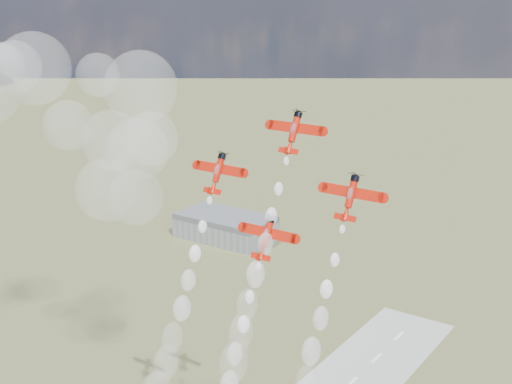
{
  "coord_description": "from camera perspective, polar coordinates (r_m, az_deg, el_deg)",
  "views": [
    {
      "loc": [
        93.49,
        -104.81,
        131.06
      ],
      "look_at": [
        13.4,
        12.69,
        88.9
      ],
      "focal_mm": 50.0,
      "sensor_mm": 36.0,
      "label": 1
    }
  ],
  "objects": [
    {
      "name": "plane_left",
      "position": [
        153.05,
        -3.08,
        1.58
      ],
      "size": [
        12.84,
        6.5,
        8.49
      ],
      "rotation": [
        1.1,
        0.0,
        0.0
      ],
      "color": "red",
      "rests_on": "ground"
    },
    {
      "name": "plane_lead",
      "position": [
        146.07,
        3.04,
        4.86
      ],
      "size": [
        12.84,
        6.5,
        8.49
      ],
      "rotation": [
        1.1,
        0.0,
        0.0
      ],
      "color": "red",
      "rests_on": "ground"
    },
    {
      "name": "smoke_trail_left",
      "position": [
        153.29,
        -7.03,
        -12.58
      ],
      "size": [
        5.1,
        22.26,
        39.42
      ],
      "color": "white",
      "rests_on": "plane_left"
    },
    {
      "name": "plane_slot",
      "position": [
        143.34,
        0.83,
        -3.6
      ],
      "size": [
        12.84,
        6.5,
        8.49
      ],
      "rotation": [
        1.1,
        0.0,
        0.0
      ],
      "color": "red",
      "rests_on": "ground"
    },
    {
      "name": "smoke_trail_lead",
      "position": [
        143.21,
        -0.96,
        -10.29
      ],
      "size": [
        5.2,
        22.33,
        39.84
      ],
      "color": "white",
      "rests_on": "plane_lead"
    },
    {
      "name": "hangar",
      "position": [
        377.11,
        -2.43,
        -2.79
      ],
      "size": [
        50.0,
        28.0,
        13.0
      ],
      "color": "gray",
      "rests_on": "ground"
    },
    {
      "name": "drifted_smoke_cloud",
      "position": [
        201.58,
        -13.54,
        5.96
      ],
      "size": [
        65.93,
        39.97,
        52.29
      ],
      "color": "white",
      "rests_on": "ground"
    },
    {
      "name": "plane_right",
      "position": [
        136.81,
        7.57,
        -0.36
      ],
      "size": [
        12.84,
        6.5,
        8.49
      ],
      "rotation": [
        1.1,
        0.0,
        0.0
      ],
      "color": "red",
      "rests_on": "ground"
    }
  ]
}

